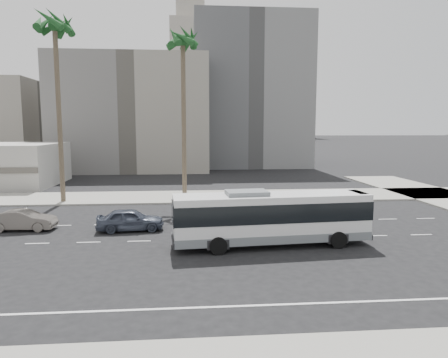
{
  "coord_description": "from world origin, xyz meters",
  "views": [
    {
      "loc": [
        -2.82,
        -24.28,
        6.85
      ],
      "look_at": [
        -0.47,
        4.0,
        3.27
      ],
      "focal_mm": 32.42,
      "sensor_mm": 36.0,
      "label": 1
    }
  ],
  "objects": [
    {
      "name": "ground",
      "position": [
        0.0,
        0.0,
        0.0
      ],
      "size": [
        700.0,
        700.0,
        0.0
      ],
      "primitive_type": "plane",
      "color": "black",
      "rests_on": "ground"
    },
    {
      "name": "sidewalk_north",
      "position": [
        0.0,
        15.5,
        0.07
      ],
      "size": [
        120.0,
        7.0,
        0.15
      ],
      "primitive_type": "cube",
      "color": "gray",
      "rests_on": "ground"
    },
    {
      "name": "midrise_beige_west",
      "position": [
        -12.0,
        45.0,
        9.0
      ],
      "size": [
        24.0,
        18.0,
        18.0
      ],
      "primitive_type": "cube",
      "color": "slate",
      "rests_on": "ground"
    },
    {
      "name": "midrise_gray_center",
      "position": [
        8.0,
        52.0,
        13.0
      ],
      "size": [
        20.0,
        20.0,
        26.0
      ],
      "primitive_type": "cube",
      "color": "#595A5C",
      "rests_on": "ground"
    },
    {
      "name": "civic_tower",
      "position": [
        -2.0,
        250.0,
        38.83
      ],
      "size": [
        42.0,
        42.0,
        129.0
      ],
      "color": "#B9B0A0",
      "rests_on": "ground"
    },
    {
      "name": "highrise_right",
      "position": [
        45.0,
        230.0,
        35.0
      ],
      "size": [
        26.0,
        26.0,
        70.0
      ],
      "primitive_type": "cube",
      "color": "slate",
      "rests_on": "ground"
    },
    {
      "name": "highrise_far",
      "position": [
        70.0,
        260.0,
        30.0
      ],
      "size": [
        22.0,
        22.0,
        60.0
      ],
      "primitive_type": "cube",
      "color": "slate",
      "rests_on": "ground"
    },
    {
      "name": "city_bus",
      "position": [
        1.86,
        -1.46,
        1.72
      ],
      "size": [
        11.61,
        3.51,
        3.28
      ],
      "rotation": [
        0.0,
        0.0,
        0.08
      ],
      "color": "silver",
      "rests_on": "ground"
    },
    {
      "name": "car_a",
      "position": [
        -6.89,
        2.7,
        0.75
      ],
      "size": [
        2.16,
        4.57,
        1.51
      ],
      "primitive_type": "imported",
      "rotation": [
        0.0,
        0.0,
        1.66
      ],
      "color": "#3E4555",
      "rests_on": "ground"
    },
    {
      "name": "car_b",
      "position": [
        -14.1,
        3.39,
        0.7
      ],
      "size": [
        1.59,
        4.27,
        1.39
      ],
      "primitive_type": "imported",
      "rotation": [
        0.0,
        0.0,
        1.54
      ],
      "color": "#6C655D",
      "rests_on": "ground"
    },
    {
      "name": "palm_near",
      "position": [
        -3.42,
        15.1,
        14.7
      ],
      "size": [
        4.82,
        4.82,
        16.22
      ],
      "rotation": [
        0.0,
        0.0,
        0.27
      ],
      "color": "brown",
      "rests_on": "ground"
    },
    {
      "name": "palm_mid",
      "position": [
        -14.55,
        13.54,
        15.44
      ],
      "size": [
        5.56,
        5.56,
        17.16
      ],
      "rotation": [
        0.0,
        0.0,
        0.15
      ],
      "color": "brown",
      "rests_on": "ground"
    }
  ]
}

